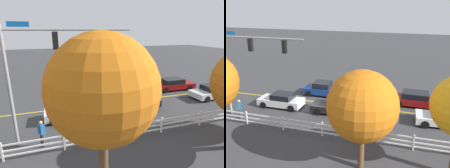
% 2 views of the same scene
% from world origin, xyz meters
% --- Properties ---
extents(ground_plane, '(120.00, 120.00, 0.00)m').
position_xyz_m(ground_plane, '(0.00, 0.00, 0.00)').
color(ground_plane, '#38383A').
extents(lane_center_stripe, '(28.00, 0.16, 0.01)m').
position_xyz_m(lane_center_stripe, '(-4.00, 0.00, 0.00)').
color(lane_center_stripe, gold).
rests_on(lane_center_stripe, ground_plane).
extents(signal_assembly, '(7.41, 0.38, 7.27)m').
position_xyz_m(signal_assembly, '(4.15, 4.62, 5.11)').
color(signal_assembly, gray).
rests_on(signal_assembly, ground_plane).
extents(car_0, '(4.26, 1.97, 1.45)m').
position_xyz_m(car_0, '(-0.17, -2.05, 0.68)').
color(car_0, navy).
rests_on(car_0, ground_plane).
extents(car_1, '(4.62, 2.08, 1.34)m').
position_xyz_m(car_1, '(-2.92, 1.92, 0.66)').
color(car_1, black).
rests_on(car_1, ground_plane).
extents(car_2, '(4.57, 2.21, 1.31)m').
position_xyz_m(car_2, '(-11.87, 1.66, 0.64)').
color(car_2, silver).
rests_on(car_2, ground_plane).
extents(car_3, '(4.79, 2.07, 1.36)m').
position_xyz_m(car_3, '(-9.62, -1.89, 0.67)').
color(car_3, maroon).
rests_on(car_3, ground_plane).
extents(car_4, '(4.19, 1.84, 1.35)m').
position_xyz_m(car_4, '(2.59, 2.06, 0.65)').
color(car_4, silver).
rests_on(car_4, ground_plane).
extents(pedestrian, '(0.44, 0.48, 1.69)m').
position_xyz_m(pedestrian, '(4.75, 5.32, 0.93)').
color(pedestrian, '#3F3F42').
rests_on(pedestrian, ground_plane).
extents(white_rail_fence, '(26.10, 0.10, 1.15)m').
position_xyz_m(white_rail_fence, '(-3.00, 6.14, 0.60)').
color(white_rail_fence, white).
rests_on(white_rail_fence, ground_plane).
extents(tree_1, '(3.55, 3.55, 6.85)m').
position_xyz_m(tree_1, '(2.33, 10.68, 5.04)').
color(tree_1, brown).
rests_on(tree_1, ground_plane).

